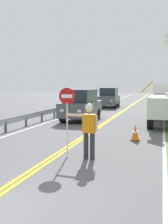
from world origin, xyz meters
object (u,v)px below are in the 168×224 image
object	(u,v)px
oncoming_suv_second	(109,97)
flagger_worker	(89,127)
stop_sign_paddle	(67,106)
oncoming_suv_nearest	(81,105)
traffic_cone_lead	(135,133)

from	to	relation	value
oncoming_suv_second	flagger_worker	bearing A→B (deg)	-81.44
oncoming_suv_second	stop_sign_paddle	bearing A→B (deg)	-83.41
oncoming_suv_nearest	flagger_worker	bearing A→B (deg)	-72.75
flagger_worker	traffic_cone_lead	size ratio (longest dim) A/B	2.61
stop_sign_paddle	traffic_cone_lead	world-z (taller)	stop_sign_paddle
stop_sign_paddle	traffic_cone_lead	bearing A→B (deg)	60.55
oncoming_suv_second	traffic_cone_lead	size ratio (longest dim) A/B	6.67
flagger_worker	oncoming_suv_nearest	bearing A→B (deg)	107.25
oncoming_suv_nearest	oncoming_suv_second	distance (m)	11.67
flagger_worker	oncoming_suv_nearest	size ratio (longest dim) A/B	0.39
oncoming_suv_nearest	oncoming_suv_second	size ratio (longest dim) A/B	0.99
flagger_worker	traffic_cone_lead	bearing A→B (deg)	71.48
oncoming_suv_nearest	traffic_cone_lead	distance (m)	7.67
stop_sign_paddle	oncoming_suv_second	world-z (taller)	stop_sign_paddle
oncoming_suv_second	traffic_cone_lead	world-z (taller)	oncoming_suv_second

